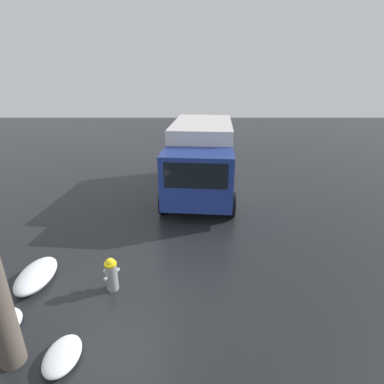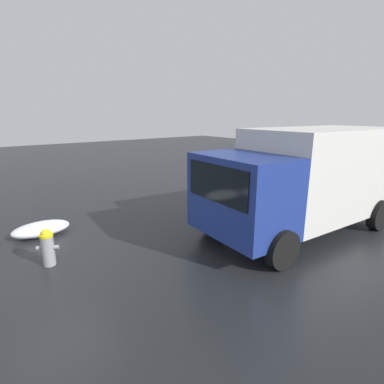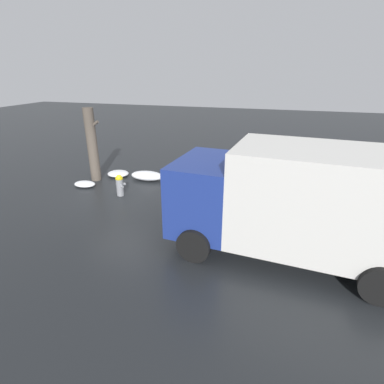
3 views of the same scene
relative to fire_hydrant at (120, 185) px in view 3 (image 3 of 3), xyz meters
name	(u,v)px [view 3 (image 3 of 3)]	position (x,y,z in m)	size (l,w,h in m)	color
ground_plane	(121,195)	(0.00, 0.00, -0.44)	(60.00, 60.00, 0.00)	black
fire_hydrant	(120,185)	(0.00, 0.00, 0.00)	(0.45, 0.39, 0.87)	gray
tree_trunk	(92,145)	(-1.97, 1.33, 1.16)	(0.67, 0.44, 3.18)	brown
delivery_truck	(300,200)	(6.49, -2.32, 1.17)	(6.47, 3.18, 2.94)	navy
snow_pile_by_hydrant	(118,174)	(-1.26, 2.04, -0.32)	(0.99, 0.89, 0.24)	white
snow_pile_curbside	(85,184)	(-1.95, 0.44, -0.34)	(0.93, 0.64, 0.22)	white
snow_pile_by_tree	(147,176)	(0.26, 1.97, -0.25)	(1.52, 0.82, 0.39)	white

